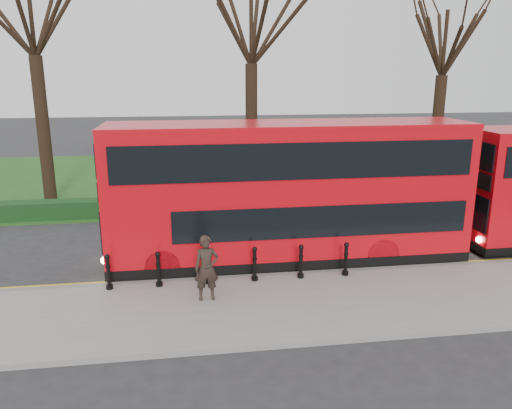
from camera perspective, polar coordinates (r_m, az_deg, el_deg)
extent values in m
plane|color=#28282B|center=(16.32, -2.66, -7.36)|extent=(120.00, 120.00, 0.00)
cube|color=gray|center=(13.57, -1.35, -11.81)|extent=(60.00, 4.00, 0.15)
cube|color=slate|center=(15.37, -2.28, -8.50)|extent=(60.00, 0.25, 0.16)
cube|color=#1D501A|center=(30.70, -5.50, 3.24)|extent=(60.00, 18.00, 0.06)
cube|color=black|center=(22.64, -4.41, 0.04)|extent=(60.00, 0.90, 0.80)
cube|color=yellow|center=(15.68, -2.40, -8.30)|extent=(60.00, 0.10, 0.01)
cube|color=yellow|center=(15.86, -2.48, -8.02)|extent=(60.00, 0.10, 0.01)
cylinder|color=black|center=(26.02, -23.11, 7.71)|extent=(0.60, 0.60, 6.93)
cylinder|color=black|center=(25.44, -0.52, 8.37)|extent=(0.60, 0.60, 6.60)
cylinder|color=black|center=(28.60, 19.93, 7.65)|extent=(0.60, 0.60, 6.04)
cylinder|color=black|center=(14.93, -16.52, -7.48)|extent=(0.15, 0.15, 1.00)
cylinder|color=black|center=(14.78, -11.08, -7.34)|extent=(0.15, 0.15, 1.00)
cylinder|color=black|center=(14.77, -5.60, -7.15)|extent=(0.15, 0.15, 1.00)
cylinder|color=black|center=(14.89, -0.16, -6.88)|extent=(0.15, 0.15, 1.00)
cylinder|color=black|center=(15.14, 5.15, -6.57)|extent=(0.15, 0.15, 1.00)
cylinder|color=black|center=(15.52, 10.23, -6.22)|extent=(0.15, 0.15, 1.00)
cube|color=red|center=(16.29, 3.76, 1.81)|extent=(11.58, 2.63, 4.26)
cube|color=black|center=(16.91, 3.64, -5.42)|extent=(11.60, 2.65, 0.32)
cube|color=black|center=(15.44, 7.80, -1.96)|extent=(9.26, 0.04, 1.00)
cube|color=black|center=(14.80, 4.91, 4.94)|extent=(10.95, 0.04, 1.11)
cube|color=black|center=(16.05, -16.97, 2.25)|extent=(0.06, 2.32, 0.58)
cylinder|color=black|center=(15.44, -10.62, -6.84)|extent=(1.05, 0.32, 1.05)
cylinder|color=black|center=(17.61, -10.37, -4.08)|extent=(1.05, 0.32, 1.05)
cylinder|color=black|center=(16.62, 14.17, -5.46)|extent=(1.05, 0.32, 1.05)
cylinder|color=black|center=(18.66, 11.49, -3.05)|extent=(1.05, 0.32, 1.05)
cube|color=black|center=(18.92, 23.51, 2.84)|extent=(0.06, 2.14, 0.54)
cylinder|color=black|center=(21.13, 25.06, -2.18)|extent=(0.97, 0.29, 0.97)
imported|color=#2D221C|center=(13.62, -5.66, -7.25)|extent=(0.68, 0.46, 1.82)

